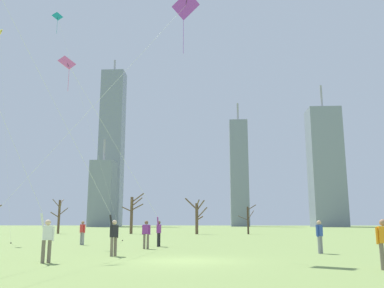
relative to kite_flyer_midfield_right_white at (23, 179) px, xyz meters
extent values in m
plane|color=#7A934C|center=(6.12, 1.55, -3.17)|extent=(400.00, 400.00, 0.00)
cylinder|color=#726656|center=(12.75, -1.25, -2.75)|extent=(0.14, 0.14, 0.85)
cube|color=orange|center=(12.86, -1.26, -2.05)|extent=(0.36, 0.23, 0.54)
sphere|color=#9E7051|center=(12.86, -1.26, -1.66)|extent=(0.22, 0.22, 0.22)
cylinder|color=orange|center=(12.65, -1.24, -2.08)|extent=(0.09, 0.09, 0.55)
cylinder|color=#726656|center=(1.01, 0.51, -2.75)|extent=(0.14, 0.14, 0.85)
cylinder|color=#726656|center=(0.81, 0.41, -2.75)|extent=(0.14, 0.14, 0.85)
cube|color=white|center=(0.91, 0.46, -2.05)|extent=(0.39, 0.33, 0.54)
sphere|color=beige|center=(0.91, 0.46, -1.66)|extent=(0.22, 0.22, 0.22)
cylinder|color=white|center=(1.10, 0.55, -2.08)|extent=(0.09, 0.09, 0.55)
cylinder|color=white|center=(0.72, 0.36, -1.58)|extent=(0.22, 0.17, 0.56)
cube|color=purple|center=(5.86, 5.64, 10.34)|extent=(1.61, 0.72, 1.43)
cylinder|color=black|center=(5.86, 5.64, 10.34)|extent=(0.27, 0.61, 0.85)
cylinder|color=purple|center=(5.71, 5.99, 8.73)|extent=(0.02, 0.02, 2.22)
cylinder|color=silver|center=(1.80, 3.93, 4.51)|extent=(8.13, 3.43, 11.67)
cylinder|color=black|center=(3.82, 11.38, -2.75)|extent=(0.14, 0.14, 0.85)
cylinder|color=black|center=(3.77, 11.16, -2.75)|extent=(0.14, 0.14, 0.85)
cube|color=purple|center=(3.79, 11.27, -2.05)|extent=(0.27, 0.38, 0.54)
sphere|color=brown|center=(3.79, 11.27, -1.66)|extent=(0.22, 0.22, 0.22)
cylinder|color=purple|center=(3.84, 11.47, -2.08)|extent=(0.09, 0.09, 0.55)
cylinder|color=purple|center=(3.74, 11.07, -1.58)|extent=(0.13, 0.22, 0.56)
cube|color=pink|center=(-0.28, 4.41, 6.56)|extent=(0.82, 0.54, 0.87)
cylinder|color=black|center=(-0.28, 4.41, 6.56)|extent=(0.32, 0.20, 0.53)
cylinder|color=pink|center=(-0.09, 4.30, 5.59)|extent=(0.02, 0.02, 1.32)
cylinder|color=silver|center=(1.73, 7.74, 2.62)|extent=(4.03, 6.67, 7.89)
cylinder|color=#726656|center=(2.78, 3.79, -2.75)|extent=(0.14, 0.14, 0.85)
cylinder|color=#726656|center=(2.65, 3.61, -2.75)|extent=(0.14, 0.14, 0.85)
cube|color=black|center=(2.71, 3.70, -2.05)|extent=(0.36, 0.39, 0.54)
sphere|color=beige|center=(2.71, 3.70, -1.66)|extent=(0.22, 0.22, 0.22)
cylinder|color=black|center=(2.83, 3.87, -2.08)|extent=(0.09, 0.09, 0.55)
cylinder|color=black|center=(2.60, 3.52, -1.58)|extent=(0.19, 0.22, 0.56)
cylinder|color=silver|center=(-0.36, 1.06, 5.04)|extent=(5.92, 4.95, 12.73)
cylinder|color=gray|center=(-1.83, 13.01, -2.75)|extent=(0.14, 0.14, 0.85)
cylinder|color=gray|center=(-1.64, 12.89, -2.75)|extent=(0.14, 0.14, 0.85)
cube|color=red|center=(-1.74, 12.95, -2.05)|extent=(0.39, 0.35, 0.54)
sphere|color=#9E7051|center=(-1.74, 12.95, -1.66)|extent=(0.22, 0.22, 0.22)
cylinder|color=red|center=(-1.91, 13.06, -2.08)|extent=(0.09, 0.09, 0.55)
cylinder|color=red|center=(-1.56, 12.83, -2.08)|extent=(0.09, 0.09, 0.55)
cylinder|color=#726656|center=(3.46, 8.93, -2.75)|extent=(0.14, 0.14, 0.85)
cylinder|color=#726656|center=(3.25, 8.97, -2.75)|extent=(0.14, 0.14, 0.85)
cube|color=purple|center=(3.35, 8.95, -2.05)|extent=(0.37, 0.25, 0.54)
sphere|color=brown|center=(3.35, 8.95, -1.66)|extent=(0.22, 0.22, 0.22)
cylinder|color=purple|center=(3.56, 8.92, -2.08)|extent=(0.09, 0.09, 0.55)
cylinder|color=purple|center=(3.15, 8.98, -2.08)|extent=(0.09, 0.09, 0.55)
cylinder|color=gray|center=(12.67, 5.92, -2.75)|extent=(0.14, 0.14, 0.85)
cylinder|color=gray|center=(12.52, 5.76, -2.75)|extent=(0.14, 0.14, 0.85)
cube|color=#2D4CA5|center=(12.59, 5.84, -2.05)|extent=(0.37, 0.39, 0.54)
sphere|color=tan|center=(12.59, 5.84, -1.66)|extent=(0.22, 0.22, 0.22)
cylinder|color=#2D4CA5|center=(12.73, 6.00, -2.08)|extent=(0.09, 0.09, 0.55)
cylinder|color=#2D4CA5|center=(12.46, 5.68, -2.08)|extent=(0.09, 0.09, 0.55)
cube|color=yellow|center=(-12.28, 18.66, 15.68)|extent=(0.33, 0.76, 0.73)
cylinder|color=black|center=(-12.28, 18.66, 15.68)|extent=(0.22, 0.25, 0.45)
cylinder|color=silver|center=(-9.90, 16.60, 6.28)|extent=(4.76, 4.14, 18.82)
cylinder|color=#3F3833|center=(-7.53, 14.53, -3.13)|extent=(0.10, 0.10, 0.08)
cube|color=teal|center=(-5.67, 15.60, 15.45)|extent=(0.92, 0.27, 0.91)
cylinder|color=black|center=(-5.67, 15.60, 15.45)|extent=(0.16, 0.23, 0.58)
cylinder|color=teal|center=(-5.59, 15.48, 14.46)|extent=(0.02, 0.02, 1.31)
cylinder|color=silver|center=(-2.98, 17.36, 6.16)|extent=(5.40, 3.53, 18.58)
cylinder|color=#3F3833|center=(-0.28, 19.12, -3.13)|extent=(0.10, 0.10, 0.08)
cylinder|color=brown|center=(-14.15, 40.94, -0.86)|extent=(0.32, 0.32, 4.63)
cylinder|color=brown|center=(-14.55, 40.43, -0.61)|extent=(0.95, 1.14, 0.80)
cylinder|color=brown|center=(-13.87, 40.41, 0.44)|extent=(0.75, 1.22, 1.20)
cylinder|color=brown|center=(-14.43, 40.32, 0.97)|extent=(0.68, 1.33, 1.15)
cylinder|color=brown|center=(-13.62, 41.16, -0.12)|extent=(1.18, 0.59, 1.10)
cylinder|color=brown|center=(-14.09, 41.45, 1.25)|extent=(0.24, 1.10, 0.77)
cylinder|color=brown|center=(-3.88, 40.61, -0.68)|extent=(0.40, 0.40, 4.99)
cylinder|color=brown|center=(-4.55, 40.54, 0.15)|extent=(1.42, 0.29, 0.74)
cylinder|color=brown|center=(-3.04, 40.22, 0.42)|extent=(1.80, 0.94, 0.92)
cylinder|color=brown|center=(-3.06, 40.57, 1.71)|extent=(1.75, 0.25, 1.35)
cylinder|color=brown|center=(-3.23, 40.94, 1.17)|extent=(1.46, 0.86, 1.30)
cylinder|color=brown|center=(-3.79, 39.96, 0.77)|extent=(0.36, 1.42, 1.27)
cylinder|color=brown|center=(5.14, 39.41, -1.14)|extent=(0.40, 0.40, 4.06)
cylinder|color=brown|center=(5.55, 39.58, -1.07)|extent=(0.95, 0.55, 0.64)
cylinder|color=brown|center=(5.83, 39.17, -0.40)|extent=(1.51, 0.65, 1.55)
cylinder|color=brown|center=(5.32, 38.69, 0.90)|extent=(0.52, 1.53, 0.82)
cylinder|color=brown|center=(5.65, 38.95, 0.56)|extent=(1.23, 1.13, 1.44)
cylinder|color=brown|center=(4.37, 39.51, 0.81)|extent=(1.71, 0.41, 1.62)
cylinder|color=#423326|center=(11.91, 39.27, -1.38)|extent=(0.25, 0.25, 3.58)
cylinder|color=#423326|center=(11.25, 39.23, -1.07)|extent=(1.35, 0.14, 0.64)
cylinder|color=#423326|center=(12.46, 39.37, 0.33)|extent=(1.19, 0.34, 0.77)
cylinder|color=#423326|center=(12.35, 39.73, -0.67)|extent=(0.98, 1.03, 1.27)
cube|color=gray|center=(48.13, 130.97, 18.14)|extent=(11.32, 9.35, 42.61)
cylinder|color=#99999E|center=(48.13, 130.97, 44.10)|extent=(0.80, 0.80, 9.32)
cube|color=gray|center=(18.03, 146.65, 18.08)|extent=(7.20, 6.46, 42.50)
cylinder|color=#99999E|center=(18.03, 146.65, 43.15)|extent=(0.80, 0.80, 7.64)
cube|color=gray|center=(-34.88, 149.17, 29.67)|extent=(9.51, 7.61, 65.68)
cylinder|color=#99999E|center=(-34.88, 149.17, 65.37)|extent=(0.80, 0.80, 5.72)
cube|color=gray|center=(50.69, 148.81, 17.68)|extent=(5.59, 10.82, 41.71)
cube|color=gray|center=(-32.42, 129.20, 8.59)|extent=(8.18, 8.23, 23.52)
cylinder|color=#99999E|center=(-32.42, 129.20, 24.51)|extent=(0.80, 0.80, 8.32)
camera|label=1|loc=(7.26, -15.08, -1.66)|focal=37.73mm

